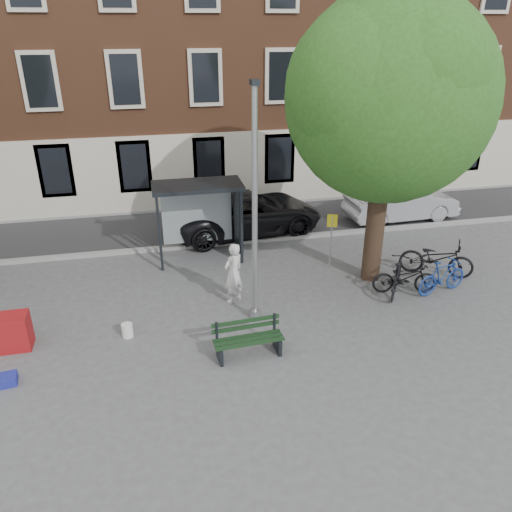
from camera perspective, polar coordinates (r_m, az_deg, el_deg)
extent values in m
plane|color=#4C4C4F|center=(13.59, -0.13, -7.03)|extent=(90.00, 90.00, 0.00)
cube|color=#28282B|center=(19.78, -4.43, 3.63)|extent=(40.00, 4.00, 0.01)
cube|color=gray|center=(17.93, -3.52, 1.50)|extent=(40.00, 0.25, 0.12)
cube|color=gray|center=(21.62, -5.21, 5.66)|extent=(40.00, 0.25, 0.12)
cube|color=brown|center=(24.36, -7.27, 24.43)|extent=(30.00, 8.00, 14.00)
cylinder|color=#9EA0A3|center=(12.26, -0.15, 4.92)|extent=(0.14, 0.14, 6.00)
cylinder|color=#9EA0A3|center=(13.53, -0.13, -6.60)|extent=(0.28, 0.28, 0.24)
cube|color=#1E2328|center=(11.56, -0.16, 19.24)|extent=(0.18, 0.35, 0.12)
cylinder|color=black|center=(15.31, 13.45, 3.23)|extent=(0.56, 0.56, 3.40)
sphere|color=#2A5319|center=(14.39, 14.98, 17.01)|extent=(5.60, 5.60, 5.60)
sphere|color=#2A5319|center=(15.11, 17.73, 18.97)|extent=(3.92, 3.92, 3.92)
sphere|color=#2A5319|center=(13.74, 12.56, 18.16)|extent=(4.20, 4.20, 4.20)
sphere|color=#2A5319|center=(13.63, 17.80, 18.82)|extent=(3.64, 3.64, 3.64)
cube|color=#1E2328|center=(15.82, -10.95, 2.43)|extent=(0.08, 0.08, 2.50)
cube|color=#1E2328|center=(16.06, -1.66, 3.24)|extent=(0.08, 0.08, 2.50)
cube|color=#1E2328|center=(16.94, -11.12, 3.96)|extent=(0.08, 0.08, 2.50)
cube|color=#1E2328|center=(17.16, -2.41, 4.70)|extent=(0.08, 0.08, 2.50)
cube|color=#1E2328|center=(16.01, -6.75, 7.99)|extent=(2.85, 1.45, 0.12)
cube|color=#8C999E|center=(16.96, -6.76, 4.74)|extent=(2.34, 0.04, 2.00)
cube|color=#1E2328|center=(16.56, -2.06, 4.40)|extent=(0.12, 1.14, 2.12)
cube|color=#D84C19|center=(16.57, -1.82, 4.42)|extent=(0.02, 0.90, 1.62)
imported|color=silver|center=(13.94, -2.58, -1.97)|extent=(0.78, 0.71, 1.78)
cube|color=#1E2328|center=(11.94, -4.20, -11.00)|extent=(0.11, 0.53, 0.43)
cube|color=#1E2328|center=(12.24, 2.44, -9.92)|extent=(0.11, 0.53, 0.43)
cube|color=#163118|center=(11.80, -0.62, -10.02)|extent=(1.67, 0.22, 0.04)
cube|color=#163118|center=(11.93, -0.84, -9.56)|extent=(1.67, 0.22, 0.04)
cube|color=#163118|center=(12.07, -1.06, -9.12)|extent=(1.67, 0.22, 0.04)
cube|color=#163118|center=(12.04, -1.18, -8.12)|extent=(1.66, 0.16, 0.10)
cube|color=#163118|center=(11.95, -1.19, -7.44)|extent=(1.66, 0.16, 0.10)
imported|color=black|center=(15.20, 16.61, -2.34)|extent=(1.96, 1.00, 0.98)
imported|color=navy|center=(15.52, 20.53, -2.21)|extent=(1.81, 0.89, 1.05)
imported|color=black|center=(16.51, 19.94, -0.23)|extent=(2.30, 1.79, 1.17)
imported|color=black|center=(15.08, 15.82, -2.23)|extent=(1.45, 1.79, 1.09)
imported|color=black|center=(18.73, -1.08, 5.01)|extent=(5.98, 3.37, 1.58)
imported|color=#9EA0A5|center=(20.83, 16.28, 5.96)|extent=(4.58, 1.82, 1.48)
cube|color=maroon|center=(13.56, -26.26, -7.81)|extent=(0.90, 0.61, 0.90)
cube|color=navy|center=(12.60, -26.88, -12.57)|extent=(0.59, 0.46, 0.20)
cylinder|color=silver|center=(13.15, -14.49, -8.23)|extent=(0.32, 0.32, 0.36)
cylinder|color=#9EA0A3|center=(16.03, 8.54, 1.53)|extent=(0.04, 0.04, 1.78)
cube|color=yellow|center=(15.75, 8.71, 4.01)|extent=(0.30, 0.15, 0.42)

